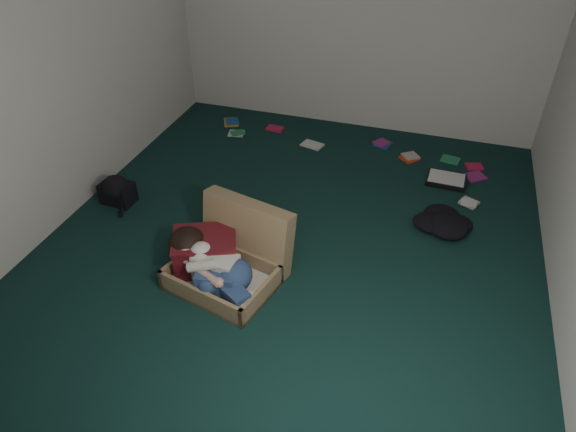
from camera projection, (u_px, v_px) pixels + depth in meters
The scene contains 11 objects.
floor at pixel (293, 239), 4.33m from camera, with size 4.50×4.50×0.00m, color #0F2A26.
wall_back at pixel (359, 9), 5.26m from camera, with size 4.50×4.50×0.00m, color silver.
wall_front at pixel (109, 338), 1.83m from camera, with size 4.50×4.50×0.00m, color silver.
wall_left at pixel (52, 62), 4.03m from camera, with size 4.50×4.50×0.00m, color silver.
suitcase at pixel (233, 258), 3.88m from camera, with size 0.91×0.89×0.56m.
person at pixel (211, 266), 3.75m from camera, with size 0.78×0.53×0.34m.
maroon_bin at pixel (206, 254), 3.92m from camera, with size 0.58×0.53×0.33m.
backpack at pixel (118, 192), 4.70m from camera, with size 0.36×0.29×0.22m, color black, non-canonical shape.
clothing_pile at pixel (445, 220), 4.43m from camera, with size 0.40×0.33×0.13m, color black, non-canonical shape.
paper_tray at pixel (446, 180), 5.02m from camera, with size 0.39×0.30×0.05m.
book_scatter at pixel (372, 158), 5.40m from camera, with size 2.98×1.48×0.02m.
Camera 1 is at (0.97, -3.20, 2.75)m, focal length 32.00 mm.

